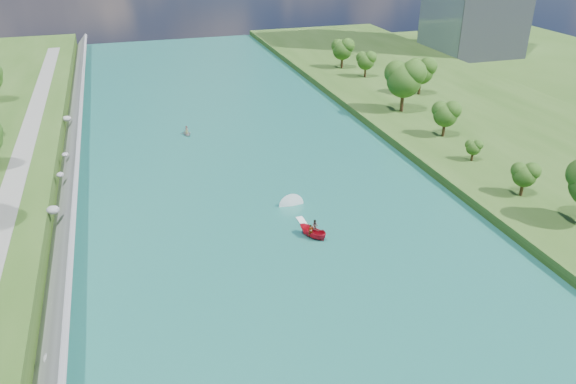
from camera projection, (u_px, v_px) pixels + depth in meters
name	position (u px, v px, depth m)	size (l,w,h in m)	color
ground	(308.00, 286.00, 61.51)	(260.00, 260.00, 0.00)	#2D5119
river_water	(262.00, 205.00, 78.59)	(55.00, 240.00, 0.10)	#185D51
berm_east	(555.00, 159.00, 91.38)	(44.00, 240.00, 1.50)	#2D5119
riprap_bank	(64.00, 224.00, 70.22)	(3.67, 236.00, 4.24)	slate
riverside_path	(4.00, 216.00, 68.43)	(3.00, 200.00, 0.10)	gray
trees_east	(499.00, 129.00, 87.39)	(17.74, 138.15, 11.99)	#2A4913
motorboat	(308.00, 226.00, 71.81)	(3.60, 18.84, 2.11)	red
raft	(187.00, 133.00, 103.16)	(2.05, 2.72, 1.66)	gray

